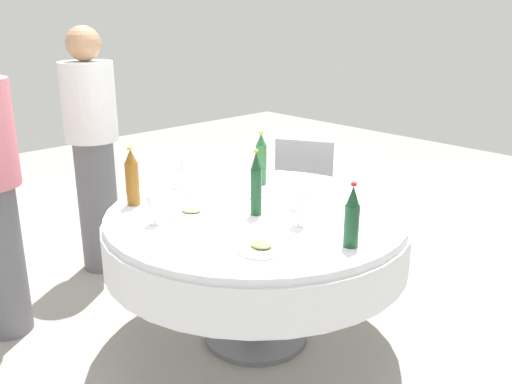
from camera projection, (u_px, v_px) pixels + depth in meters
The scene contains 20 objects.
ground_plane at pixel (256, 337), 3.09m from camera, with size 10.00×10.00×0.00m, color gray.
dining_table at pixel (256, 237), 2.90m from camera, with size 1.56×1.56×0.74m.
bottle_green_outer at pixel (261, 160), 3.25m from camera, with size 0.06×0.06×0.31m.
bottle_amber_east at pixel (132, 178), 2.90m from camera, with size 0.07×0.07×0.31m.
bottle_dark_green_front at pixel (352, 217), 2.39m from camera, with size 0.07×0.07×0.29m.
bottle_dark_green_rear at pixel (256, 185), 2.76m from camera, with size 0.06×0.06×0.33m.
wine_glass_rear at pixel (186, 166), 3.33m from camera, with size 0.07×0.07×0.13m.
wine_glass_west at pixel (154, 204), 2.65m from camera, with size 0.06×0.06×0.14m.
wine_glass_right at pixel (299, 191), 2.86m from camera, with size 0.06×0.06×0.13m.
wine_glass_inner at pixel (299, 202), 2.63m from camera, with size 0.07×0.07×0.16m.
plate_left at pixel (191, 212), 2.81m from camera, with size 0.24×0.24×0.04m.
plate_far at pixel (249, 192), 3.12m from camera, with size 0.22×0.22×0.02m.
plate_near at pixel (319, 197), 3.04m from camera, with size 0.25×0.25×0.02m.
plate_mid at pixel (261, 248), 2.39m from camera, with size 0.21×0.21×0.04m.
fork_east at pixel (175, 235), 2.55m from camera, with size 0.18×0.02×0.01m, color silver.
knife_front at pixel (335, 220), 2.73m from camera, with size 0.18×0.02×0.01m, color silver.
spoon_rear at pixel (238, 227), 2.64m from camera, with size 0.18×0.02×0.01m, color silver.
folded_napkin at pixel (191, 186), 3.21m from camera, with size 0.17×0.17×0.02m, color white.
person_outer at pixel (93, 148), 3.67m from camera, with size 0.34×0.34×1.62m.
chair_right at pixel (306, 185), 4.01m from camera, with size 0.54×0.54×0.87m.
Camera 1 is at (-1.95, 1.84, 1.72)m, focal length 39.33 mm.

